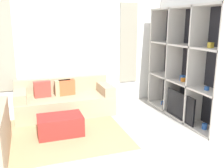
{
  "coord_description": "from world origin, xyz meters",
  "views": [
    {
      "loc": [
        -0.95,
        -2.33,
        1.93
      ],
      "look_at": [
        0.48,
        1.85,
        0.85
      ],
      "focal_mm": 40.0,
      "sensor_mm": 36.0,
      "label": 1
    }
  ],
  "objects": [
    {
      "name": "wall_back",
      "position": [
        0.0,
        3.39,
        1.36
      ],
      "size": [
        5.73,
        0.11,
        2.7
      ],
      "color": "white",
      "rests_on": "ground_plane"
    },
    {
      "name": "wall_right",
      "position": [
        2.3,
        1.68,
        1.35
      ],
      "size": [
        0.07,
        4.56,
        2.7
      ],
      "primitive_type": "cube",
      "color": "white",
      "rests_on": "ground_plane"
    },
    {
      "name": "area_rug",
      "position": [
        -0.8,
        1.85,
        0.01
      ],
      "size": [
        2.88,
        1.92,
        0.01
      ],
      "primitive_type": "cube",
      "color": "tan",
      "rests_on": "ground_plane"
    },
    {
      "name": "shelving_unit",
      "position": [
        2.1,
        1.9,
        1.08
      ],
      "size": [
        0.42,
        2.29,
        2.25
      ],
      "color": "#232328",
      "rests_on": "ground_plane"
    },
    {
      "name": "couch_main",
      "position": [
        -0.25,
        2.9,
        0.29
      ],
      "size": [
        2.04,
        0.9,
        0.75
      ],
      "color": "tan",
      "rests_on": "ground_plane"
    },
    {
      "name": "ottoman",
      "position": [
        -0.48,
        1.84,
        0.18
      ],
      "size": [
        0.77,
        0.5,
        0.35
      ],
      "color": "#A82823",
      "rests_on": "ground_plane"
    }
  ]
}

